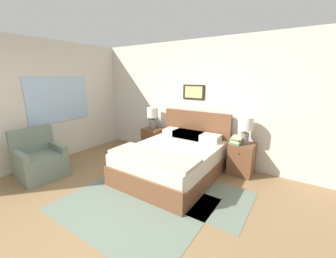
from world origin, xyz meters
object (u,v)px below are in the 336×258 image
(armchair, at_px, (40,161))
(table_lamp_by_door, at_px, (246,127))
(nightstand_near_window, at_px, (153,140))
(nightstand_by_door, at_px, (241,159))
(table_lamp_near_window, at_px, (153,115))
(bed, at_px, (174,159))

(armchair, distance_m, table_lamp_by_door, 3.87)
(nightstand_near_window, relative_size, nightstand_by_door, 1.00)
(table_lamp_by_door, bearing_deg, armchair, -144.44)
(table_lamp_near_window, distance_m, table_lamp_by_door, 2.17)
(table_lamp_near_window, bearing_deg, table_lamp_by_door, 0.00)
(nightstand_by_door, xyz_separation_m, table_lamp_by_door, (0.02, 0.01, 0.63))
(bed, relative_size, nightstand_near_window, 3.21)
(bed, distance_m, nightstand_near_window, 1.30)
(nightstand_near_window, bearing_deg, table_lamp_by_door, 0.17)
(armchair, xyz_separation_m, nightstand_by_door, (3.09, 2.22, -0.00))
(table_lamp_by_door, bearing_deg, nightstand_near_window, -179.83)
(armchair, bearing_deg, table_lamp_near_window, 161.48)
(nightstand_by_door, xyz_separation_m, table_lamp_near_window, (-2.15, 0.01, 0.63))
(nightstand_near_window, height_order, nightstand_by_door, same)
(bed, xyz_separation_m, nightstand_by_door, (1.07, 0.74, -0.01))
(nightstand_by_door, height_order, table_lamp_near_window, table_lamp_near_window)
(nightstand_near_window, xyz_separation_m, table_lamp_near_window, (-0.01, 0.01, 0.63))
(bed, relative_size, armchair, 2.16)
(nightstand_near_window, xyz_separation_m, table_lamp_by_door, (2.16, 0.01, 0.63))
(table_lamp_near_window, height_order, table_lamp_by_door, same)
(table_lamp_near_window, relative_size, table_lamp_by_door, 1.00)
(nightstand_near_window, height_order, table_lamp_near_window, table_lamp_near_window)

